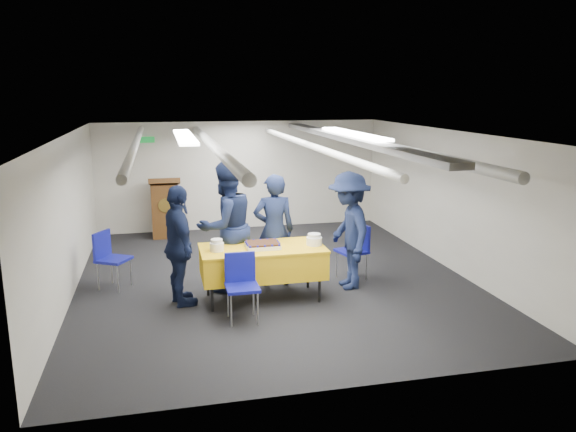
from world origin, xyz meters
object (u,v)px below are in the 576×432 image
at_px(serving_table, 263,261).
at_px(chair_left, 109,254).
at_px(chair_right, 356,246).
at_px(sailor_c, 179,246).
at_px(sailor_b, 226,227).
at_px(sailor_d, 349,231).
at_px(chair_near, 241,279).
at_px(podium, 166,207).
at_px(sheet_cake, 263,245).
at_px(sailor_a, 274,230).

bearing_deg(serving_table, chair_left, 155.60).
relative_size(chair_right, sailor_c, 0.52).
relative_size(sailor_b, sailor_d, 1.10).
height_order(chair_near, sailor_b, sailor_b).
bearing_deg(serving_table, sailor_d, 8.62).
xyz_separation_m(serving_table, chair_left, (-2.17, 0.98, -0.03)).
relative_size(chair_left, sailor_b, 0.45).
bearing_deg(sailor_c, podium, -10.67).
bearing_deg(chair_left, chair_near, -42.25).
distance_m(serving_table, sailor_b, 0.80).
bearing_deg(sailor_d, chair_left, -101.45).
relative_size(sheet_cake, sailor_c, 0.28).
distance_m(sheet_cake, podium, 4.14).
xyz_separation_m(chair_right, chair_left, (-3.78, 0.40, 0.00)).
distance_m(chair_near, sailor_b, 1.23).
relative_size(podium, sailor_c, 0.74).
bearing_deg(sailor_a, sailor_c, 23.70).
relative_size(chair_left, sailor_c, 0.52).
height_order(podium, sailor_d, sailor_d).
distance_m(chair_near, chair_left, 2.40).
bearing_deg(sheet_cake, podium, 108.02).
xyz_separation_m(chair_left, sailor_c, (1.02, -0.94, 0.31)).
bearing_deg(chair_right, chair_near, -148.96).
distance_m(sheet_cake, chair_near, 0.77).
bearing_deg(sailor_c, sailor_a, -82.48).
distance_m(chair_right, sailor_b, 2.11).
height_order(chair_near, chair_left, same).
xyz_separation_m(podium, sailor_a, (1.57, -3.33, 0.25)).
relative_size(chair_near, sailor_a, 0.51).
distance_m(chair_right, sailor_c, 2.83).
bearing_deg(podium, sheet_cake, -71.98).
distance_m(serving_table, podium, 4.11).
bearing_deg(sailor_d, sailor_b, -98.93).
height_order(podium, sailor_c, sailor_c).
bearing_deg(sailor_a, podium, -61.27).
bearing_deg(sailor_a, sailor_d, 164.42).
height_order(sheet_cake, podium, podium).
relative_size(podium, chair_left, 1.44).
distance_m(podium, sailor_c, 3.86).
xyz_separation_m(podium, sailor_d, (2.63, -3.70, 0.27)).
height_order(sailor_c, sailor_d, sailor_d).
bearing_deg(serving_table, podium, 108.17).
distance_m(chair_left, sailor_a, 2.51).
height_order(serving_table, sailor_b, sailor_b).
height_order(chair_left, sailor_d, sailor_d).
xyz_separation_m(podium, chair_right, (2.90, -3.32, -0.08)).
bearing_deg(sheet_cake, chair_left, 154.92).
height_order(serving_table, sheet_cake, sheet_cake).
xyz_separation_m(podium, chair_left, (-0.89, -2.92, -0.08)).
bearing_deg(sailor_b, serving_table, 104.14).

